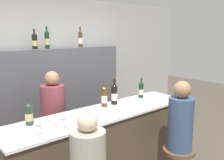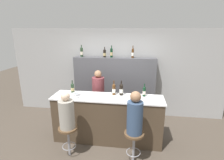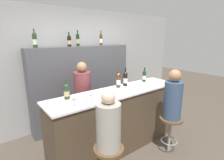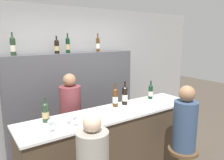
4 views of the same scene
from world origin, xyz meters
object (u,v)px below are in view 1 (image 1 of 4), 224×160
Objects in this scene: metal_bowl at (49,124)px; bar_stool_right at (178,160)px; wine_bottle_backbar_1 at (35,41)px; bartender at (54,133)px; wine_bottle_backbar_3 at (80,39)px; wine_bottle_counter_3 at (141,90)px; wine_glass_1 at (63,118)px; guest_seated_left at (88,160)px; wine_bottle_backbar_2 at (47,40)px; wine_bottle_counter_1 at (104,96)px; wine_glass_0 at (38,125)px; guest_seated_right at (181,120)px; wine_bottle_counter_0 at (29,114)px; wine_bottle_counter_2 at (114,94)px.

metal_bowl reaches higher than bar_stool_right.
wine_bottle_backbar_1 reaches higher than bartender.
wine_bottle_backbar_3 reaches higher than bartender.
metal_bowl is 0.30× the size of bar_stool_right.
wine_bottle_counter_3 is 1.35m from wine_bottle_backbar_3.
wine_bottle_backbar_1 is at bearing 75.20° from wine_glass_1.
wine_bottle_backbar_2 is at bearing 72.13° from guest_seated_left.
wine_bottle_counter_1 is 1.19m from guest_seated_left.
wine_bottle_backbar_2 is 2.17× the size of wine_glass_0.
guest_seated_left is 1.36m from bartender.
guest_seated_right is (1.36, -0.65, -0.10)m from metal_bowl.
wine_bottle_backbar_1 is (0.58, 1.09, 0.70)m from wine_bottle_counter_0.
wine_bottle_backbar_2 reaches higher than guest_seated_left.
guest_seated_right is (0.50, -0.81, -0.21)m from wine_bottle_counter_1.
bar_stool_right is at bearing -26.57° from guest_seated_right.
wine_bottle_backbar_2 reaches higher than guest_seated_right.
wine_bottle_backbar_3 is 2.12m from guest_seated_right.
bartender is (0.35, 1.29, -0.26)m from guest_seated_left.
guest_seated_right is (0.33, -0.81, -0.21)m from wine_bottle_counter_2.
metal_bowl is (-0.86, -0.16, -0.11)m from wine_bottle_counter_1.
wine_bottle_counter_1 is at bearing 23.04° from wine_glass_1.
guest_seated_right is at bearing -86.34° from wine_bottle_backbar_3.
wine_glass_1 is 1.00m from bartender.
wine_bottle_counter_0 is at bearing -180.00° from wine_bottle_counter_2.
bartender is at bearing 54.82° from wine_glass_0.
wine_glass_1 is (-0.79, -0.34, -0.02)m from wine_bottle_counter_1.
wine_glass_1 is at bearing -111.83° from wine_bottle_backbar_2.
wine_bottle_counter_0 is at bearing 180.00° from wine_bottle_counter_3.
wine_bottle_counter_3 is 1.50× the size of metal_bowl.
guest_seated_right is at bearing 0.00° from guest_seated_left.
wine_bottle_counter_0 is 1.42m from wine_bottle_backbar_1.
wine_bottle_backbar_3 reaches higher than bar_stool_right.
wine_bottle_counter_1 is 0.69m from wine_bottle_counter_3.
wine_bottle_backbar_3 is 2.15m from wine_glass_0.
bartender reaches higher than wine_bottle_counter_1.
wine_bottle_counter_1 is 0.98× the size of wine_bottle_counter_2.
wine_bottle_counter_1 is 1.15× the size of wine_bottle_counter_3.
wine_bottle_counter_1 is 1.72× the size of metal_bowl.
wine_bottle_backbar_1 reaches higher than bar_stool_right.
bartender is at bearing 157.63° from wine_bottle_counter_3.
guest_seated_left is (0.22, -0.47, -0.23)m from wine_glass_0.
wine_bottle_backbar_1 is at bearing 61.96° from wine_bottle_counter_0.
wine_bottle_counter_3 is 1.74m from guest_seated_left.
bartender reaches higher than metal_bowl.
wine_glass_0 is 1.11m from bartender.
guest_seated_right reaches higher than wine_bottle_counter_3.
wine_glass_0 is 0.18× the size of guest_seated_right.
wine_bottle_counter_0 reaches higher than wine_bottle_counter_3.
wine_bottle_counter_1 is 1.02× the size of wine_bottle_backbar_3.
bartender is (0.31, 0.82, -0.50)m from wine_glass_1.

